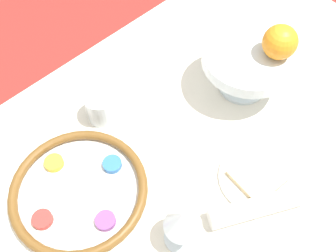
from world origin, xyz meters
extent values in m
cube|color=silver|center=(0.00, 0.00, 0.36)|extent=(1.58, 0.81, 0.72)
cylinder|color=silver|center=(-0.10, 0.09, 0.72)|extent=(0.28, 0.28, 0.01)
torus|color=brown|center=(-0.10, 0.09, 0.74)|extent=(0.28, 0.28, 0.02)
cylinder|color=#2D6BB7|center=(-0.02, 0.09, 0.74)|extent=(0.04, 0.04, 0.01)
cylinder|color=gold|center=(-0.10, 0.18, 0.74)|extent=(0.04, 0.04, 0.01)
cylinder|color=red|center=(-0.19, 0.09, 0.74)|extent=(0.04, 0.04, 0.01)
cylinder|color=#844299|center=(-0.10, 0.00, 0.74)|extent=(0.04, 0.04, 0.01)
cylinder|color=silver|center=(-0.02, -0.12, 0.72)|extent=(0.07, 0.07, 0.00)
cylinder|color=silver|center=(-0.02, -0.12, 0.76)|extent=(0.01, 0.01, 0.07)
cone|color=silver|center=(-0.02, -0.12, 0.82)|extent=(0.07, 0.07, 0.06)
cylinder|color=silver|center=(0.36, 0.04, 0.72)|extent=(0.12, 0.12, 0.01)
cylinder|color=silver|center=(0.36, 0.04, 0.77)|extent=(0.03, 0.03, 0.08)
cylinder|color=silver|center=(0.36, 0.04, 0.82)|extent=(0.21, 0.21, 0.03)
sphere|color=orange|center=(0.40, 0.00, 0.88)|extent=(0.08, 0.08, 0.08)
cylinder|color=silver|center=(0.19, -0.14, 0.72)|extent=(0.16, 0.16, 0.01)
cube|color=#D1B784|center=(0.19, -0.14, 0.73)|extent=(0.10, 0.10, 0.01)
cylinder|color=white|center=(0.13, -0.19, 0.74)|extent=(0.19, 0.13, 0.04)
cylinder|color=silver|center=(0.06, 0.21, 0.76)|extent=(0.07, 0.07, 0.07)
camera|label=1|loc=(-0.19, -0.27, 1.48)|focal=42.00mm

